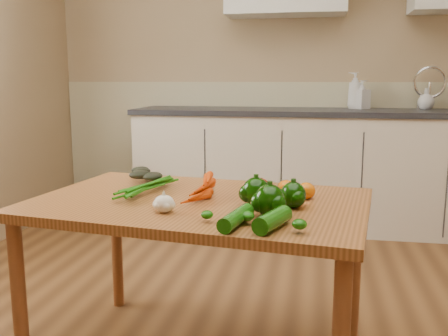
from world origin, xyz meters
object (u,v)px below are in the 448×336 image
soap_bottle_c (426,99)px  zucchini_b (236,218)px  table (199,218)px  zucchini_a (273,220)px  pepper_c (270,201)px  tomato_c (306,191)px  garlic_bulb (164,204)px  carrot_bunch (185,188)px  leafy_greens (147,173)px  tomato_b (286,188)px  pepper_b (293,195)px  tomato_a (260,186)px  soap_bottle_a (355,91)px  pepper_a (256,192)px  soap_bottle_b (362,95)px

soap_bottle_c → zucchini_b: bearing=50.2°
table → zucchini_a: size_ratio=7.64×
pepper_c → tomato_c: size_ratio=1.51×
garlic_bulb → pepper_c: size_ratio=0.68×
carrot_bunch → leafy_greens: (-0.24, 0.22, 0.01)m
carrot_bunch → tomato_b: bearing=18.3°
pepper_b → tomato_c: pepper_b is taller
leafy_greens → tomato_a: size_ratio=2.37×
pepper_b → zucchini_b: bearing=-122.4°
tomato_c → soap_bottle_a: bearing=81.5°
pepper_b → tomato_c: size_ratio=1.31×
tomato_b → zucchini_a: (-0.01, -0.45, -0.00)m
pepper_c → garlic_bulb: bearing=-176.9°
garlic_bulb → pepper_c: (0.36, 0.02, 0.02)m
tomato_b → zucchini_a: 0.45m
soap_bottle_a → leafy_greens: (-1.01, -1.88, -0.32)m
soap_bottle_a → garlic_bulb: bearing=-27.7°
leafy_greens → tomato_a: leafy_greens is taller
garlic_bulb → tomato_c: size_ratio=1.02×
carrot_bunch → soap_bottle_a: bearing=77.0°
table → leafy_greens: size_ratio=7.52×
pepper_b → zucchini_a: pepper_b is taller
pepper_a → pepper_b: bearing=-2.5°
soap_bottle_c → zucchini_b: size_ratio=0.78×
soap_bottle_a → tomato_c: soap_bottle_a is taller
pepper_c → tomato_b: 0.31m
zucchini_a → soap_bottle_b: bearing=79.6°
leafy_greens → tomato_c: 0.73m
pepper_c → zucchini_b: pepper_c is taller
leafy_greens → tomato_b: 0.64m
soap_bottle_c → tomato_a: size_ratio=2.07×
tomato_b → tomato_c: bearing=-24.2°
tomato_a → tomato_c: size_ratio=1.07×
tomato_c → zucchini_b: bearing=-117.5°
soap_bottle_a → pepper_c: 2.39m
soap_bottle_a → zucchini_a: size_ratio=1.57×
soap_bottle_a → soap_bottle_b: bearing=60.1°
carrot_bunch → garlic_bulb: size_ratio=3.24×
zucchini_a → garlic_bulb: bearing=161.8°
zucchini_a → zucchini_b: bearing=173.2°
soap_bottle_c → tomato_c: bearing=51.2°
tomato_b → soap_bottle_b: bearing=77.7°
pepper_c → pepper_a: bearing=115.1°
pepper_c → tomato_b: pepper_c is taller
pepper_a → tomato_a: (-0.00, 0.17, -0.02)m
tomato_b → soap_bottle_a: bearing=79.1°
leafy_greens → zucchini_b: (0.50, -0.58, -0.02)m
leafy_greens → tomato_b: bearing=-13.3°
tomato_b → zucchini_b: bearing=-106.4°
soap_bottle_a → soap_bottle_c: size_ratio=1.77×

